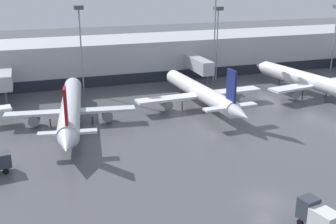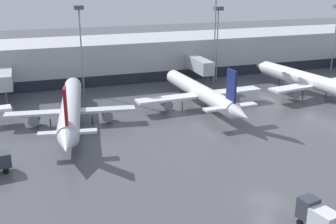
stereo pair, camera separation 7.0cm
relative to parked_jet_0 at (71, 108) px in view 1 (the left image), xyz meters
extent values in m
plane|color=#4C4C51|center=(17.22, -31.79, -2.71)|extent=(320.00, 320.00, 0.00)
cube|color=#B2B2B7|center=(17.22, 30.21, 1.79)|extent=(160.00, 16.00, 9.00)
cube|color=#1E232D|center=(17.22, 22.16, -1.51)|extent=(156.80, 0.10, 2.40)
cube|color=#A8AAB2|center=(-10.25, 16.85, 1.89)|extent=(2.60, 10.71, 2.80)
cylinder|color=#3F4247|center=(-10.25, 12.10, -1.11)|extent=(0.44, 0.44, 3.20)
cube|color=#A8AAB2|center=(29.47, 16.69, 1.89)|extent=(2.60, 11.04, 2.80)
cylinder|color=#3F4247|center=(29.47, 11.77, -1.11)|extent=(0.44, 0.44, 3.20)
cylinder|color=silver|center=(0.09, 0.65, 0.05)|extent=(7.04, 27.96, 3.17)
cone|color=silver|center=(2.29, 16.13, 0.05)|extent=(3.47, 3.88, 3.01)
cone|color=silver|center=(-2.19, -15.47, 0.05)|extent=(3.50, 5.11, 2.86)
cube|color=silver|center=(-0.01, -0.04, -0.58)|extent=(20.97, 5.14, 0.44)
cube|color=silver|center=(-1.70, -12.01, 0.37)|extent=(8.03, 2.35, 0.35)
cube|color=maroon|center=(-1.70, -12.01, 3.82)|extent=(0.64, 2.04, 5.62)
cylinder|color=slate|center=(-5.79, 0.78, -1.54)|extent=(2.07, 2.68, 1.75)
cylinder|color=slate|center=(5.78, -0.86, -1.54)|extent=(2.07, 2.68, 1.75)
cylinder|color=#2D2D33|center=(1.36, 9.59, -2.04)|extent=(0.20, 0.20, 1.33)
cylinder|color=#2D2D33|center=(-3.41, -0.26, -2.04)|extent=(0.20, 0.20, 1.33)
cylinder|color=#2D2D33|center=(3.20, -1.20, -2.04)|extent=(0.20, 0.20, 1.33)
cylinder|color=white|center=(47.39, 1.45, 0.40)|extent=(7.21, 27.84, 3.00)
cone|color=white|center=(45.02, 16.78, 0.40)|extent=(3.32, 3.70, 2.85)
cube|color=white|center=(47.50, 0.77, -0.20)|extent=(20.75, 6.15, 0.44)
cylinder|color=slate|center=(41.82, -0.11, -1.10)|extent=(2.14, 3.56, 1.65)
cylinder|color=slate|center=(53.18, 1.65, -1.10)|extent=(2.14, 3.56, 1.65)
cylinder|color=#2D2D33|center=(46.02, 10.35, -1.83)|extent=(0.20, 0.20, 1.76)
cylinder|color=#2D2D33|center=(44.36, -0.42, -1.83)|extent=(0.20, 0.20, 1.76)
cylinder|color=#2D2D33|center=(50.85, 0.59, -1.83)|extent=(0.20, 0.20, 1.76)
cylinder|color=white|center=(23.68, 2.58, 0.11)|extent=(4.41, 24.94, 2.85)
cone|color=white|center=(22.80, 16.52, 0.11)|extent=(2.90, 3.30, 2.70)
cone|color=white|center=(24.60, -11.93, 0.11)|extent=(2.83, 4.42, 2.56)
cube|color=white|center=(23.72, 1.96, -0.46)|extent=(24.73, 4.41, 0.44)
cube|color=white|center=(24.40, -8.81, 0.39)|extent=(9.43, 2.19, 0.35)
cube|color=navy|center=(24.40, -8.81, 3.74)|extent=(0.52, 2.60, 5.55)
cylinder|color=slate|center=(16.85, 1.52, -1.32)|extent=(1.76, 3.24, 1.57)
cylinder|color=slate|center=(30.59, 2.39, -1.32)|extent=(1.76, 3.24, 1.57)
cylinder|color=#2D2D33|center=(23.17, 10.62, -1.94)|extent=(0.20, 0.20, 1.53)
cylinder|color=#2D2D33|center=(19.83, 1.09, -1.94)|extent=(0.20, 0.20, 1.53)
cylinder|color=#2D2D33|center=(27.69, 1.59, -1.94)|extent=(0.20, 0.20, 1.53)
cube|color=silver|center=(19.16, -38.95, -1.12)|extent=(2.31, 2.82, 1.77)
cube|color=#333842|center=(18.76, -36.97, -0.92)|extent=(2.03, 1.85, 2.18)
cylinder|color=black|center=(17.93, -37.08, -2.36)|extent=(0.38, 0.74, 0.70)
cylinder|color=black|center=(19.56, -36.75, -2.36)|extent=(0.38, 0.74, 0.70)
cube|color=#333842|center=(-10.00, -14.97, -1.11)|extent=(2.02, 2.15, 1.79)
cylinder|color=black|center=(-10.05, -14.05, -2.36)|extent=(0.73, 0.34, 0.70)
cylinder|color=black|center=(-9.81, -15.87, -2.36)|extent=(0.73, 0.34, 0.70)
cone|color=orange|center=(10.37, 5.37, -2.39)|extent=(0.45, 0.45, 0.63)
cylinder|color=gray|center=(66.21, 18.43, 5.05)|extent=(0.30, 0.30, 15.51)
cylinder|color=gray|center=(4.54, 18.31, 5.72)|extent=(0.30, 0.30, 16.86)
cube|color=#4C4C51|center=(4.54, 18.31, 14.55)|extent=(1.80, 1.80, 0.80)
cylinder|color=gray|center=(35.28, 20.04, 5.17)|extent=(0.30, 0.30, 15.75)
cube|color=#4C4C51|center=(35.28, 20.04, 13.44)|extent=(1.80, 1.80, 0.80)
cylinder|color=gray|center=(33.86, 18.42, 6.52)|extent=(0.30, 0.30, 18.46)
camera|label=1|loc=(-5.86, -66.81, 21.02)|focal=45.00mm
camera|label=2|loc=(-5.79, -66.83, 21.02)|focal=45.00mm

